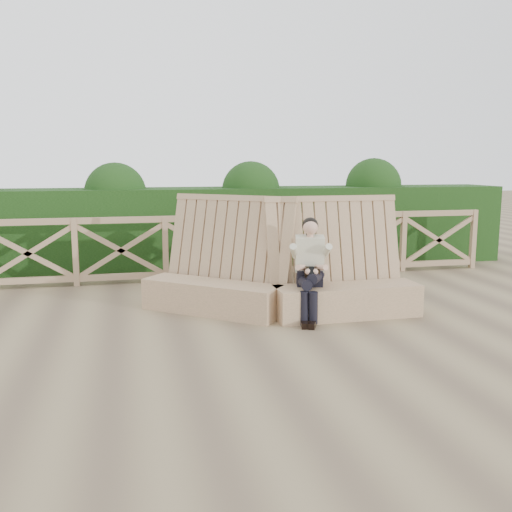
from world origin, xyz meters
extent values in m
plane|color=brown|center=(0.00, 0.00, 0.00)|extent=(60.00, 60.00, 0.00)
cube|color=#876B4D|center=(-0.25, 1.37, 0.21)|extent=(1.77, 1.58, 0.41)
cube|color=#876B4D|center=(-0.08, 1.58, 0.78)|extent=(1.73, 1.54, 1.53)
cube|color=#876B4D|center=(1.42, 0.79, 0.21)|extent=(1.89, 0.53, 0.41)
cube|color=#876B4D|center=(1.41, 1.06, 0.78)|extent=(1.89, 0.47, 1.53)
cube|color=black|center=(0.93, 0.87, 0.51)|extent=(0.37, 0.30, 0.20)
cube|color=beige|center=(0.94, 0.91, 0.82)|extent=(0.41, 0.34, 0.47)
sphere|color=tan|center=(0.93, 0.87, 1.16)|extent=(0.23, 0.23, 0.19)
sphere|color=black|center=(0.94, 0.90, 1.18)|extent=(0.25, 0.25, 0.21)
cylinder|color=black|center=(0.81, 0.70, 0.50)|extent=(0.23, 0.44, 0.14)
cylinder|color=black|center=(0.95, 0.68, 0.56)|extent=(0.23, 0.44, 0.15)
cylinder|color=black|center=(0.75, 0.51, 0.21)|extent=(0.13, 0.13, 0.41)
cylinder|color=black|center=(0.85, 0.47, 0.21)|extent=(0.13, 0.13, 0.41)
cube|color=black|center=(0.73, 0.43, 0.04)|extent=(0.13, 0.23, 0.07)
cube|color=black|center=(0.82, 0.39, 0.04)|extent=(0.13, 0.23, 0.07)
cube|color=black|center=(0.91, 0.70, 0.60)|extent=(0.21, 0.15, 0.13)
cube|color=black|center=(0.86, 0.57, 0.66)|extent=(0.08, 0.09, 0.11)
cube|color=#9B795A|center=(0.00, 3.50, 1.05)|extent=(10.10, 0.07, 0.10)
cube|color=#9B795A|center=(0.00, 3.50, 0.12)|extent=(10.10, 0.07, 0.10)
cube|color=black|center=(0.00, 4.70, 0.75)|extent=(12.00, 1.20, 1.50)
camera|label=1|loc=(-1.31, -5.93, 1.96)|focal=40.00mm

